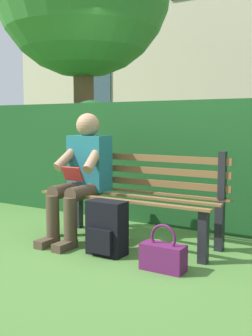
% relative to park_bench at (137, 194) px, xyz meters
% --- Properties ---
extents(ground, '(60.00, 60.00, 0.00)m').
position_rel_park_bench_xyz_m(ground, '(0.00, 0.09, -0.43)').
color(ground, '#477533').
extents(park_bench, '(1.66, 0.53, 0.84)m').
position_rel_park_bench_xyz_m(park_bench, '(0.00, 0.00, 0.00)').
color(park_bench, black).
rests_on(park_bench, ground).
extents(person_seated, '(0.44, 0.73, 1.17)m').
position_rel_park_bench_xyz_m(person_seated, '(0.48, 0.19, 0.19)').
color(person_seated, '#1E6672').
rests_on(person_seated, ground).
extents(hedge_backdrop, '(6.23, 0.89, 1.47)m').
position_rel_park_bench_xyz_m(hedge_backdrop, '(-0.30, -1.01, 0.26)').
color(hedge_backdrop, '#19471E').
rests_on(hedge_backdrop, ground).
extents(building_facade, '(9.96, 3.02, 6.98)m').
position_rel_park_bench_xyz_m(building_facade, '(1.78, -6.85, 3.06)').
color(building_facade, '#BCAD93').
rests_on(building_facade, ground).
extents(backpack, '(0.32, 0.25, 0.45)m').
position_rel_park_bench_xyz_m(backpack, '(0.01, 0.48, -0.21)').
color(backpack, black).
rests_on(backpack, ground).
extents(handbag, '(0.33, 0.15, 0.35)m').
position_rel_park_bench_xyz_m(handbag, '(-0.56, 0.58, -0.32)').
color(handbag, '#59194C').
rests_on(handbag, ground).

